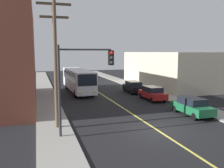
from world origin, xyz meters
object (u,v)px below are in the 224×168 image
parked_car_red (152,93)px  parked_car_black (133,87)px  utility_pole_near (55,56)px  traffic_signal_left_corner (83,73)px  fire_hydrant (198,104)px  city_bus (78,79)px  parked_car_green (192,106)px

parked_car_red → parked_car_black: 5.61m
utility_pole_near → traffic_signal_left_corner: bearing=-53.3°
parked_car_red → utility_pole_near: size_ratio=0.47×
utility_pole_near → traffic_signal_left_corner: utility_pole_near is taller
parked_car_red → fire_hydrant: 6.18m
utility_pole_near → traffic_signal_left_corner: (1.57, -2.11, -1.07)m
city_bus → fire_hydrant: (9.59, -14.30, -1.23)m
parked_car_red → city_bus: bearing=131.5°
parked_car_black → parked_car_green: bearing=-88.4°
city_bus → parked_car_black: (7.34, -2.88, -0.98)m
utility_pole_near → parked_car_black: bearing=49.6°
traffic_signal_left_corner → parked_car_red: bearing=44.9°
parked_car_red → fire_hydrant: parked_car_red is taller
parked_car_black → traffic_signal_left_corner: (-10.01, -15.75, 3.46)m
parked_car_red → traffic_signal_left_corner: size_ratio=0.73×
parked_car_black → parked_car_red: bearing=-88.3°
city_bus → traffic_signal_left_corner: (-2.68, -18.63, 2.49)m
parked_car_red → parked_car_green: bearing=-88.5°
utility_pole_near → fire_hydrant: size_ratio=11.28×
traffic_signal_left_corner → utility_pole_near: bearing=126.7°
fire_hydrant → parked_car_green: bearing=-137.4°
parked_car_green → parked_car_red: 7.55m
fire_hydrant → parked_car_red: bearing=109.7°
parked_car_red → parked_car_black: size_ratio=0.99×
parked_car_black → fire_hydrant: bearing=-78.9°
parked_car_red → parked_car_black: same height
parked_car_red → traffic_signal_left_corner: (-10.18, -10.15, 3.46)m
parked_car_green → traffic_signal_left_corner: bearing=-165.9°
city_bus → parked_car_black: 7.94m
city_bus → parked_car_black: bearing=-21.5°
parked_car_green → fire_hydrant: size_ratio=5.25×
parked_car_black → fire_hydrant: parked_car_black is taller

